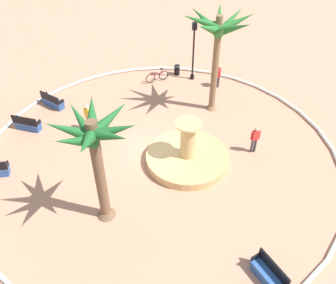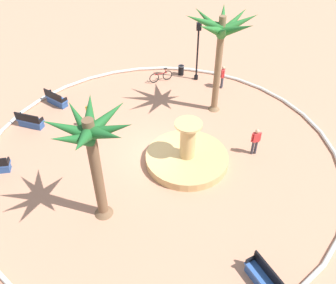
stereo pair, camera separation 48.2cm
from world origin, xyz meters
name	(u,v)px [view 1 (the left image)]	position (x,y,z in m)	size (l,w,h in m)	color
ground_plane	(160,154)	(0.00, 0.00, 0.00)	(80.00, 80.00, 0.00)	tan
plaza_curb	(160,153)	(0.00, 0.00, 0.10)	(19.10, 19.10, 0.20)	silver
fountain	(187,156)	(-1.43, 0.59, 0.35)	(4.34, 4.34, 2.55)	tan
palm_tree_near_fountain	(218,34)	(-3.30, -4.28, 4.94)	(4.12, 4.00, 6.23)	brown
palm_tree_by_curb	(95,144)	(2.46, 4.06, 4.23)	(3.57, 3.63, 5.56)	brown
bench_west	(53,102)	(6.74, -4.73, 0.35)	(1.60, 1.33, 1.00)	#335BA8
bench_north	(28,125)	(7.71, -2.38, 0.35)	(1.68, 0.96, 1.00)	#335BA8
bench_southeast	(268,275)	(-4.08, 7.40, 0.35)	(1.21, 1.64, 1.00)	#335BA8
lamppost	(194,46)	(-2.35, -8.00, 2.48)	(0.32, 0.32, 4.23)	black
trash_bin	(177,70)	(-1.29, -8.65, 0.39)	(0.46, 0.46, 0.73)	black
bicycle_red_frame	(157,76)	(0.13, -7.70, 0.38)	(1.60, 0.77, 0.94)	black
person_cyclist_helmet	(219,75)	(-4.05, -6.90, 0.91)	(0.30, 0.51, 1.62)	#33333D
person_cyclist_photo	(88,116)	(4.08, -2.31, 0.94)	(0.48, 0.34, 1.67)	#33333D
person_pedestrian_stroll	(255,138)	(-5.05, -0.10, 0.92)	(0.52, 0.26, 1.64)	#33333D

